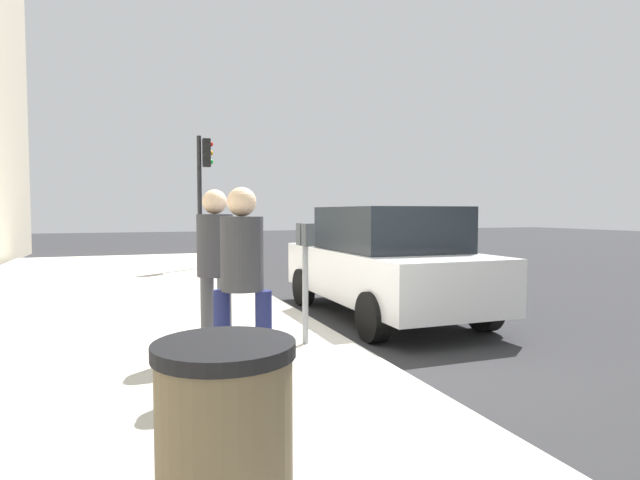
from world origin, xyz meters
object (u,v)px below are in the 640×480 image
object	(u,v)px
traffic_signal	(203,179)
trash_bin	(225,462)
pedestrian_bystander	(242,268)
parking_meter	(305,257)
pedestrian_at_meter	(215,257)
parked_sedan_near	(384,262)

from	to	relation	value
traffic_signal	trash_bin	xyz separation A→B (m)	(-12.23, 1.56, -1.92)
pedestrian_bystander	trash_bin	xyz separation A→B (m)	(-2.46, 0.59, -0.53)
parking_meter	trash_bin	world-z (taller)	parking_meter
trash_bin	parking_meter	bearing A→B (deg)	-23.61
traffic_signal	pedestrian_at_meter	bearing A→B (deg)	173.13
parked_sedan_near	traffic_signal	size ratio (longest dim) A/B	1.22
pedestrian_at_meter	traffic_signal	xyz separation A→B (m)	(8.72, -1.05, 1.37)
parking_meter	trash_bin	bearing A→B (deg)	156.39
traffic_signal	trash_bin	world-z (taller)	traffic_signal
parked_sedan_near	traffic_signal	distance (m)	7.42
pedestrian_at_meter	parked_sedan_near	size ratio (longest dim) A/B	0.40
parking_meter	trash_bin	xyz separation A→B (m)	(-3.57, 1.56, -0.51)
pedestrian_at_meter	parked_sedan_near	xyz separation A→B (m)	(1.75, -2.96, -0.31)
pedestrian_bystander	parked_sedan_near	world-z (taller)	pedestrian_bystander
parking_meter	pedestrian_at_meter	distance (m)	1.05
parking_meter	parked_sedan_near	bearing A→B (deg)	-48.43
pedestrian_at_meter	traffic_signal	distance (m)	8.89
parking_meter	pedestrian_bystander	xyz separation A→B (m)	(-1.10, 0.97, 0.02)
parking_meter	traffic_signal	xyz separation A→B (m)	(8.66, -0.00, 1.41)
parked_sedan_near	trash_bin	world-z (taller)	parked_sedan_near
pedestrian_at_meter	trash_bin	bearing A→B (deg)	-117.65
parked_sedan_near	trash_bin	distance (m)	6.31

